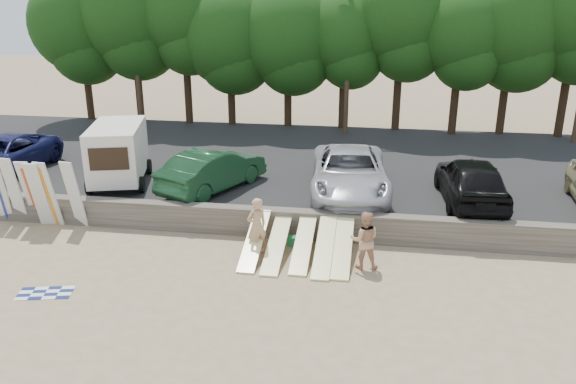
# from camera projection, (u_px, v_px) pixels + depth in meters

# --- Properties ---
(ground) EXTENTS (120.00, 120.00, 0.00)m
(ground) POSITION_uv_depth(u_px,v_px,m) (245.00, 274.00, 16.97)
(ground) COLOR tan
(ground) RESTS_ON ground
(seawall) EXTENTS (44.00, 0.50, 1.00)m
(seawall) POSITION_uv_depth(u_px,v_px,m) (264.00, 222.00, 19.60)
(seawall) COLOR #6B6356
(seawall) RESTS_ON ground
(parking_lot) EXTENTS (44.00, 14.50, 0.70)m
(parking_lot) POSITION_uv_depth(u_px,v_px,m) (295.00, 166.00, 26.64)
(parking_lot) COLOR #282828
(parking_lot) RESTS_ON ground
(treeline) EXTENTS (33.39, 6.45, 9.50)m
(treeline) POSITION_uv_depth(u_px,v_px,m) (302.00, 23.00, 31.23)
(treeline) COLOR #382616
(treeline) RESTS_ON parking_lot
(utility_poles) EXTENTS (25.80, 0.26, 9.00)m
(utility_poles) POSITION_uv_depth(u_px,v_px,m) (348.00, 47.00, 29.79)
(utility_poles) COLOR #473321
(utility_poles) RESTS_ON parking_lot
(box_trailer) EXTENTS (2.95, 4.18, 2.42)m
(box_trailer) POSITION_uv_depth(u_px,v_px,m) (118.00, 151.00, 22.57)
(box_trailer) COLOR silver
(box_trailer) RESTS_ON parking_lot
(car_0) EXTENTS (3.05, 5.83, 1.57)m
(car_0) POSITION_uv_depth(u_px,v_px,m) (1.00, 155.00, 24.14)
(car_0) COLOR #131643
(car_0) RESTS_ON parking_lot
(car_1) EXTENTS (3.57, 5.19, 1.62)m
(car_1) POSITION_uv_depth(u_px,v_px,m) (213.00, 170.00, 22.03)
(car_1) COLOR #174021
(car_1) RESTS_ON parking_lot
(car_2) EXTENTS (3.38, 6.42, 1.72)m
(car_2) POSITION_uv_depth(u_px,v_px,m) (349.00, 172.00, 21.52)
(car_2) COLOR #B5B6BB
(car_2) RESTS_ON parking_lot
(car_3) EXTENTS (2.33, 5.24, 1.75)m
(car_3) POSITION_uv_depth(u_px,v_px,m) (471.00, 180.00, 20.58)
(car_3) COLOR black
(car_3) RESTS_ON parking_lot
(surfboard_upright_1) EXTENTS (0.55, 0.58, 2.57)m
(surfboard_upright_1) POSITION_uv_depth(u_px,v_px,m) (14.00, 191.00, 20.36)
(surfboard_upright_1) COLOR silver
(surfboard_upright_1) RESTS_ON ground
(surfboard_upright_2) EXTENTS (0.56, 0.83, 2.51)m
(surfboard_upright_2) POSITION_uv_depth(u_px,v_px,m) (31.00, 192.00, 20.28)
(surfboard_upright_2) COLOR silver
(surfboard_upright_2) RESTS_ON ground
(surfboard_upright_3) EXTENTS (0.58, 0.79, 2.52)m
(surfboard_upright_3) POSITION_uv_depth(u_px,v_px,m) (39.00, 195.00, 20.00)
(surfboard_upright_3) COLOR silver
(surfboard_upright_3) RESTS_ON ground
(surfboard_upright_4) EXTENTS (0.56, 0.70, 2.54)m
(surfboard_upright_4) POSITION_uv_depth(u_px,v_px,m) (49.00, 194.00, 20.01)
(surfboard_upright_4) COLOR silver
(surfboard_upright_4) RESTS_ON ground
(surfboard_upright_5) EXTENTS (0.58, 0.64, 2.56)m
(surfboard_upright_5) POSITION_uv_depth(u_px,v_px,m) (74.00, 195.00, 19.94)
(surfboard_upright_5) COLOR silver
(surfboard_upright_5) RESTS_ON ground
(surfboard_low_0) EXTENTS (0.56, 2.87, 1.02)m
(surfboard_low_0) POSITION_uv_depth(u_px,v_px,m) (255.00, 240.00, 18.13)
(surfboard_low_0) COLOR #FDF49F
(surfboard_low_0) RESTS_ON ground
(surfboard_low_1) EXTENTS (0.56, 2.91, 0.85)m
(surfboard_low_1) POSITION_uv_depth(u_px,v_px,m) (277.00, 244.00, 17.99)
(surfboard_low_1) COLOR #FDF49F
(surfboard_low_1) RESTS_ON ground
(surfboard_low_2) EXTENTS (0.56, 2.89, 0.94)m
(surfboard_low_2) POSITION_uv_depth(u_px,v_px,m) (303.00, 243.00, 18.00)
(surfboard_low_2) COLOR #FDF49F
(surfboard_low_2) RESTS_ON ground
(surfboard_low_3) EXTENTS (0.56, 2.89, 0.95)m
(surfboard_low_3) POSITION_uv_depth(u_px,v_px,m) (325.00, 247.00, 17.72)
(surfboard_low_3) COLOR #FDF49F
(surfboard_low_3) RESTS_ON ground
(surfboard_low_4) EXTENTS (0.56, 2.88, 0.96)m
(surfboard_low_4) POSITION_uv_depth(u_px,v_px,m) (343.00, 246.00, 17.72)
(surfboard_low_4) COLOR #FDF49F
(surfboard_low_4) RESTS_ON ground
(beachgoer_a) EXTENTS (0.83, 0.81, 1.93)m
(beachgoer_a) POSITION_uv_depth(u_px,v_px,m) (257.00, 226.00, 18.02)
(beachgoer_a) COLOR tan
(beachgoer_a) RESTS_ON ground
(beachgoer_b) EXTENTS (0.95, 0.77, 1.84)m
(beachgoer_b) POSITION_uv_depth(u_px,v_px,m) (365.00, 240.00, 17.11)
(beachgoer_b) COLOR tan
(beachgoer_b) RESTS_ON ground
(cooler) EXTENTS (0.41, 0.34, 0.32)m
(cooler) POSITION_uv_depth(u_px,v_px,m) (293.00, 241.00, 18.89)
(cooler) COLOR #258A4F
(cooler) RESTS_ON ground
(gear_bag) EXTENTS (0.37, 0.35, 0.22)m
(gear_bag) POSITION_uv_depth(u_px,v_px,m) (289.00, 241.00, 19.03)
(gear_bag) COLOR orange
(gear_bag) RESTS_ON ground
(beach_towel) EXTENTS (1.80, 1.80, 0.00)m
(beach_towel) POSITION_uv_depth(u_px,v_px,m) (45.00, 293.00, 15.88)
(beach_towel) COLOR white
(beach_towel) RESTS_ON ground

